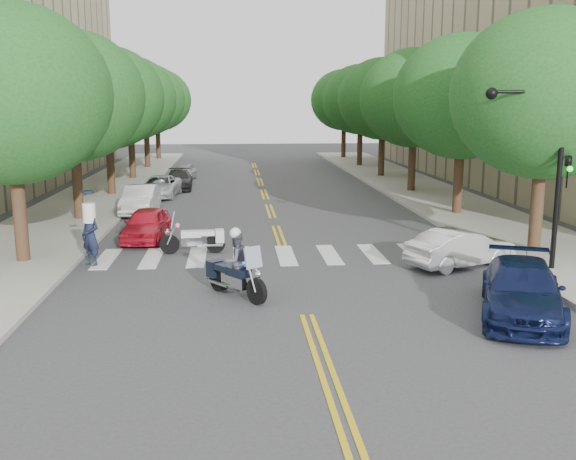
{
  "coord_description": "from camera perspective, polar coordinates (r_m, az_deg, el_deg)",
  "views": [
    {
      "loc": [
        -1.78,
        -15.38,
        5.27
      ],
      "look_at": [
        -0.09,
        4.57,
        1.3
      ],
      "focal_mm": 40.0,
      "sensor_mm": 36.0,
      "label": 1
    }
  ],
  "objects": [
    {
      "name": "motorcycle_police",
      "position": [
        17.7,
        -4.77,
        -3.21
      ],
      "size": [
        1.67,
        2.07,
        1.96
      ],
      "rotation": [
        0.0,
        0.0,
        3.79
      ],
      "color": "black",
      "rests_on": "ground"
    },
    {
      "name": "tree_r_4",
      "position": [
        54.42,
        6.48,
        11.45
      ],
      "size": [
        6.4,
        6.4,
        8.45
      ],
      "color": "#382316",
      "rests_on": "ground"
    },
    {
      "name": "tree_r_3",
      "position": [
        46.6,
        8.44,
        11.45
      ],
      "size": [
        6.4,
        6.4,
        8.45
      ],
      "color": "#382316",
      "rests_on": "ground"
    },
    {
      "name": "convertible",
      "position": [
        21.71,
        15.11,
        -1.54
      ],
      "size": [
        3.99,
        2.73,
        1.25
      ],
      "primitive_type": "imported",
      "rotation": [
        0.0,
        0.0,
        1.98
      ],
      "color": "silver",
      "rests_on": "ground"
    },
    {
      "name": "tree_r_5",
      "position": [
        62.29,
        5.02,
        11.44
      ],
      "size": [
        6.4,
        6.4,
        8.45
      ],
      "color": "#382316",
      "rests_on": "ground"
    },
    {
      "name": "tree_l_4",
      "position": [
        53.84,
        -12.59,
        11.26
      ],
      "size": [
        6.4,
        6.4,
        8.45
      ],
      "color": "#382316",
      "rests_on": "ground"
    },
    {
      "name": "tree_r_0",
      "position": [
        23.86,
        21.9,
        11.11
      ],
      "size": [
        6.4,
        6.4,
        8.45
      ],
      "color": "#382316",
      "rests_on": "ground"
    },
    {
      "name": "sidewalk_left",
      "position": [
        38.52,
        -16.39,
        3.01
      ],
      "size": [
        5.0,
        60.0,
        0.15
      ],
      "primitive_type": "cube",
      "color": "#9E9991",
      "rests_on": "ground"
    },
    {
      "name": "tree_r_2",
      "position": [
        38.85,
        11.17,
        11.43
      ],
      "size": [
        6.4,
        6.4,
        8.45
      ],
      "color": "#382316",
      "rests_on": "ground"
    },
    {
      "name": "ground",
      "position": [
        16.36,
        1.68,
        -7.59
      ],
      "size": [
        140.0,
        140.0,
        0.0
      ],
      "primitive_type": "plane",
      "color": "#38383A",
      "rests_on": "ground"
    },
    {
      "name": "motorcycle_parked",
      "position": [
        23.06,
        -7.96,
        -0.79
      ],
      "size": [
        2.31,
        0.59,
        1.49
      ],
      "rotation": [
        0.0,
        0.0,
        1.63
      ],
      "color": "black",
      "rests_on": "ground"
    },
    {
      "name": "tree_r_1",
      "position": [
        31.23,
        15.25,
        11.35
      ],
      "size": [
        6.4,
        6.4,
        8.45
      ],
      "color": "#382316",
      "rests_on": "ground"
    },
    {
      "name": "traffic_signal_pole",
      "position": [
        21.19,
        21.93,
        6.22
      ],
      "size": [
        2.82,
        0.42,
        6.0
      ],
      "color": "black",
      "rests_on": "ground"
    },
    {
      "name": "tree_l_5",
      "position": [
        61.78,
        -11.61,
        11.26
      ],
      "size": [
        6.4,
        6.4,
        8.45
      ],
      "color": "#382316",
      "rests_on": "ground"
    },
    {
      "name": "sidewalk_right",
      "position": [
        39.39,
        11.85,
        3.4
      ],
      "size": [
        5.0,
        60.0,
        0.15
      ],
      "primitive_type": "cube",
      "color": "#9E9991",
      "rests_on": "ground"
    },
    {
      "name": "parked_car_b",
      "position": [
        31.83,
        -12.98,
        2.64
      ],
      "size": [
        1.52,
        4.17,
        1.36
      ],
      "primitive_type": "imported",
      "rotation": [
        0.0,
        0.0,
        -0.02
      ],
      "color": "silver",
      "rests_on": "ground"
    },
    {
      "name": "tree_l_3",
      "position": [
        45.92,
        -13.92,
        11.25
      ],
      "size": [
        6.4,
        6.4,
        8.45
      ],
      "color": "#382316",
      "rests_on": "ground"
    },
    {
      "name": "officer_standing",
      "position": [
        21.98,
        -17.15,
        -0.49
      ],
      "size": [
        0.87,
        0.83,
        2.01
      ],
      "primitive_type": "imported",
      "rotation": [
        0.0,
        0.0,
        -0.66
      ],
      "color": "#161B32",
      "rests_on": "ground"
    },
    {
      "name": "tree_l_0",
      "position": [
        22.51,
        -23.48,
        11.03
      ],
      "size": [
        6.4,
        6.4,
        8.45
      ],
      "color": "#382316",
      "rests_on": "ground"
    },
    {
      "name": "parked_car_a",
      "position": [
        25.54,
        -12.46,
        0.49
      ],
      "size": [
        1.8,
        3.84,
        1.27
      ],
      "primitive_type": "imported",
      "rotation": [
        0.0,
        0.0,
        -0.08
      ],
      "color": "red",
      "rests_on": "ground"
    },
    {
      "name": "parked_car_c",
      "position": [
        37.33,
        -11.33,
        3.82
      ],
      "size": [
        2.38,
        4.52,
        1.21
      ],
      "primitive_type": "imported",
      "rotation": [
        0.0,
        0.0,
        -0.09
      ],
      "color": "silver",
      "rests_on": "ground"
    },
    {
      "name": "sedan_blue",
      "position": [
        17.14,
        20.07,
        -5.02
      ],
      "size": [
        3.49,
        5.06,
        1.36
      ],
      "primitive_type": "imported",
      "rotation": [
        0.0,
        0.0,
        -0.38
      ],
      "color": "#0E163A",
      "rests_on": "ground"
    },
    {
      "name": "parked_car_d",
      "position": [
        40.53,
        -9.69,
        4.43
      ],
      "size": [
        1.81,
        4.14,
        1.18
      ],
      "primitive_type": "imported",
      "rotation": [
        0.0,
        0.0,
        0.04
      ],
      "color": "black",
      "rests_on": "ground"
    },
    {
      "name": "tree_l_1",
      "position": [
        30.21,
        -18.66,
        11.18
      ],
      "size": [
        6.4,
        6.4,
        8.45
      ],
      "color": "#382316",
      "rests_on": "ground"
    },
    {
      "name": "parked_car_e",
      "position": [
        45.26,
        -9.2,
        5.14
      ],
      "size": [
        1.7,
        3.58,
        1.18
      ],
      "primitive_type": "imported",
      "rotation": [
        0.0,
        0.0,
        -0.09
      ],
      "color": "#9A9BA0",
      "rests_on": "ground"
    },
    {
      "name": "tree_l_2",
      "position": [
        38.04,
        -15.8,
        11.23
      ],
      "size": [
        6.4,
        6.4,
        8.45
      ],
      "color": "#382316",
      "rests_on": "ground"
    }
  ]
}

